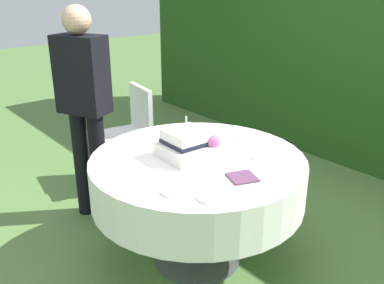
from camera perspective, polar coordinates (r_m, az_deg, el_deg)
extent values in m
plane|color=#547A3D|center=(2.96, 0.70, -15.31)|extent=(20.00, 20.00, 0.00)
cylinder|color=#4C4C51|center=(2.95, 0.70, -15.15)|extent=(0.57, 0.57, 0.02)
cylinder|color=#4C4C51|center=(2.76, 0.74, -9.41)|extent=(0.15, 0.15, 0.71)
cylinder|color=brown|center=(2.59, 0.77, -2.43)|extent=(1.29, 1.29, 0.03)
cylinder|color=white|center=(2.65, 0.76, -4.85)|extent=(1.32, 1.32, 0.28)
cube|color=white|center=(2.58, -0.78, -1.15)|extent=(0.30, 0.30, 0.09)
cube|color=white|center=(2.54, -0.79, 0.65)|extent=(0.24, 0.24, 0.09)
cube|color=black|center=(2.55, -0.79, 0.08)|extent=(0.24, 0.24, 0.02)
sphere|color=#C6599E|center=(2.54, 2.83, 0.03)|extent=(0.09, 0.09, 0.09)
cylinder|color=silver|center=(2.51, -0.80, 2.51)|extent=(0.01, 0.01, 0.09)
cylinder|color=white|center=(2.18, -2.52, -6.64)|extent=(0.13, 0.13, 0.01)
cylinder|color=white|center=(2.61, 9.16, -2.05)|extent=(0.11, 0.11, 0.01)
cylinder|color=white|center=(2.12, 2.32, -7.49)|extent=(0.12, 0.12, 0.01)
cylinder|color=white|center=(2.85, 7.02, 0.16)|extent=(0.12, 0.12, 0.01)
cube|color=#603856|center=(2.34, 6.74, -4.78)|extent=(0.19, 0.19, 0.01)
cylinder|color=white|center=(3.93, -12.06, -2.22)|extent=(0.03, 0.03, 0.45)
cylinder|color=white|center=(3.66, -10.42, -3.97)|extent=(0.03, 0.03, 0.45)
cylinder|color=white|center=(4.03, -7.77, -1.32)|extent=(0.03, 0.03, 0.45)
cylinder|color=white|center=(3.76, -5.86, -2.96)|extent=(0.03, 0.03, 0.45)
cube|color=white|center=(3.75, -9.25, 0.84)|extent=(0.46, 0.46, 0.04)
cube|color=white|center=(3.74, -6.88, 4.49)|extent=(0.40, 0.11, 0.40)
cylinder|color=black|center=(3.38, -14.61, -2.80)|extent=(0.12, 0.12, 0.85)
cylinder|color=black|center=(3.28, -12.43, -3.31)|extent=(0.12, 0.12, 0.85)
cube|color=black|center=(3.11, -14.65, 8.77)|extent=(0.41, 0.33, 0.55)
sphere|color=tan|center=(3.06, -15.32, 15.63)|extent=(0.20, 0.20, 0.20)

